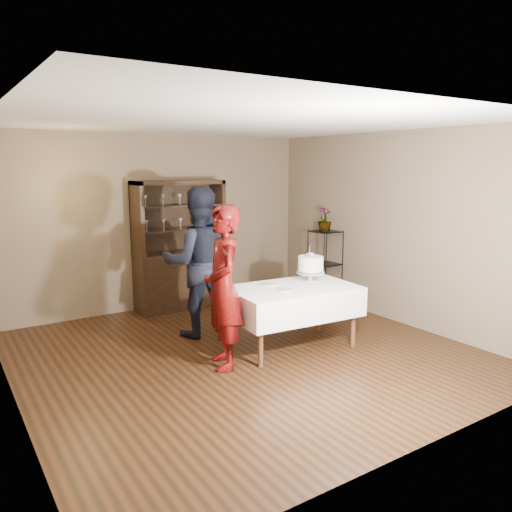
# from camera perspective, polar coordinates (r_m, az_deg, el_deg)

# --- Properties ---
(floor) EXTENTS (5.00, 5.00, 0.00)m
(floor) POSITION_cam_1_polar(r_m,az_deg,el_deg) (6.11, -1.22, -11.04)
(floor) COLOR black
(floor) RESTS_ON ground
(ceiling) EXTENTS (5.00, 5.00, 0.00)m
(ceiling) POSITION_cam_1_polar(r_m,az_deg,el_deg) (5.71, -1.33, 15.09)
(ceiling) COLOR silver
(ceiling) RESTS_ON back_wall
(back_wall) EXTENTS (5.00, 0.02, 2.70)m
(back_wall) POSITION_cam_1_polar(r_m,az_deg,el_deg) (7.97, -10.87, 3.83)
(back_wall) COLOR brown
(back_wall) RESTS_ON floor
(wall_left) EXTENTS (0.02, 5.00, 2.70)m
(wall_left) POSITION_cam_1_polar(r_m,az_deg,el_deg) (4.93, -26.72, -1.01)
(wall_left) COLOR brown
(wall_left) RESTS_ON floor
(wall_right) EXTENTS (0.02, 5.00, 2.70)m
(wall_right) POSITION_cam_1_polar(r_m,az_deg,el_deg) (7.38, 15.44, 3.14)
(wall_right) COLOR brown
(wall_right) RESTS_ON floor
(china_hutch) EXTENTS (1.40, 0.48, 2.00)m
(china_hutch) POSITION_cam_1_polar(r_m,az_deg,el_deg) (7.93, -8.68, -1.16)
(china_hutch) COLOR black
(china_hutch) RESTS_ON floor
(plant_etagere) EXTENTS (0.42, 0.42, 1.20)m
(plant_etagere) POSITION_cam_1_polar(r_m,az_deg,el_deg) (8.18, 7.87, -0.88)
(plant_etagere) COLOR black
(plant_etagere) RESTS_ON floor
(cake_table) EXTENTS (1.60, 1.06, 0.77)m
(cake_table) POSITION_cam_1_polar(r_m,az_deg,el_deg) (6.15, 4.24, -5.17)
(cake_table) COLOR white
(cake_table) RESTS_ON floor
(woman) EXTENTS (0.61, 0.76, 1.81)m
(woman) POSITION_cam_1_polar(r_m,az_deg,el_deg) (5.48, -3.75, -3.61)
(woman) COLOR #360504
(woman) RESTS_ON floor
(man) EXTENTS (1.14, 1.01, 1.96)m
(man) POSITION_cam_1_polar(r_m,az_deg,el_deg) (6.54, -6.58, -0.71)
(man) COLOR black
(man) RESTS_ON floor
(cake) EXTENTS (0.38, 0.38, 0.50)m
(cake) POSITION_cam_1_polar(r_m,az_deg,el_deg) (6.40, 6.25, -1.09)
(cake) COLOR beige
(cake) RESTS_ON cake_table
(plate_near) EXTENTS (0.21, 0.21, 0.01)m
(plate_near) POSITION_cam_1_polar(r_m,az_deg,el_deg) (5.92, 3.20, -3.87)
(plate_near) COLOR beige
(plate_near) RESTS_ON cake_table
(plate_far) EXTENTS (0.24, 0.24, 0.01)m
(plate_far) POSITION_cam_1_polar(r_m,az_deg,el_deg) (6.19, 1.42, -3.25)
(plate_far) COLOR beige
(plate_far) RESTS_ON cake_table
(potted_plant) EXTENTS (0.23, 0.23, 0.38)m
(potted_plant) POSITION_cam_1_polar(r_m,az_deg,el_deg) (8.02, 7.86, 4.15)
(potted_plant) COLOR #406630
(potted_plant) RESTS_ON plant_etagere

